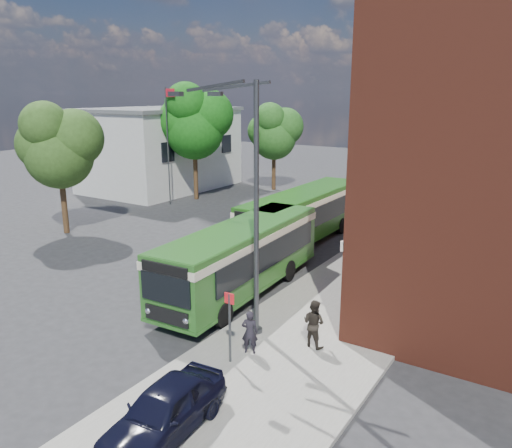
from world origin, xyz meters
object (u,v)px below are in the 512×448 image
Objects in this scene: street_lamp at (247,207)px; parked_car at (165,410)px; bus_rear at (304,212)px; bus_front at (241,253)px.

street_lamp is 2.28× the size of parked_car.
street_lamp reaches higher than parked_car.
street_lamp is at bearing 99.27° from parked_car.
bus_rear is 2.92× the size of parked_car.
bus_rear reaches higher than parked_car.
bus_rear is at bearing 102.10° from parked_car.
street_lamp reaches higher than bus_front.
parked_car is (1.42, -5.97, -3.97)m from street_lamp.
bus_front is at bearing 127.60° from street_lamp.
street_lamp reaches higher than bus_rear.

